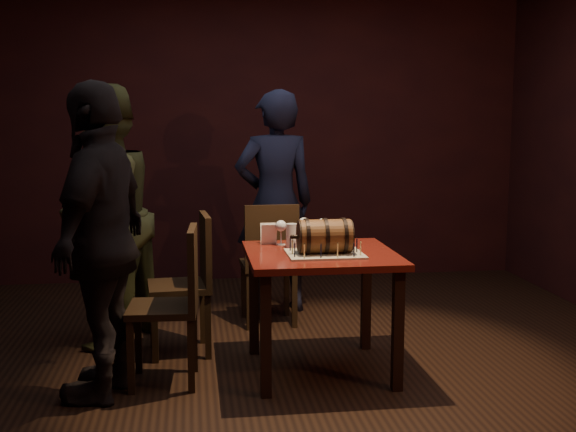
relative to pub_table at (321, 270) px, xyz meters
The scene contains 16 objects.
room_shell 0.78m from the pub_table, 127.01° to the left, with size 5.04×5.04×2.80m.
pub_table is the anchor object (origin of this frame).
cake_board 0.15m from the pub_table, 85.84° to the right, with size 0.45×0.35×0.01m, color #A79E87.
barrel_cake 0.24m from the pub_table, 86.17° to the right, with size 0.37×0.22×0.22m.
birthday_candles 0.19m from the pub_table, 85.84° to the right, with size 0.40×0.30×0.09m.
wine_glass_left 0.41m from the pub_table, 128.56° to the left, with size 0.07×0.07×0.16m.
wine_glass_mid 0.44m from the pub_table, 97.41° to the left, with size 0.07×0.07×0.16m.
wine_glass_right 0.40m from the pub_table, 77.64° to the left, with size 0.07×0.07×0.16m.
pint_of_ale 0.30m from the pub_table, 129.89° to the left, with size 0.07×0.07×0.15m.
menu_card 0.46m from the pub_table, 132.20° to the left, with size 0.10×0.05×0.13m, color white, non-canonical shape.
chair_back 1.03m from the pub_table, 101.42° to the left, with size 0.42×0.42×0.93m.
chair_left_rear 0.93m from the pub_table, 149.22° to the left, with size 0.43×0.43×0.93m.
chair_left_front 0.89m from the pub_table, behind, with size 0.42×0.42×0.93m.
person_back 1.45m from the pub_table, 94.68° to the left, with size 0.65×0.42×1.78m, color #191C33.
person_left_rear 1.58m from the pub_table, 151.57° to the left, with size 0.87×0.68×1.79m, color #404120.
person_left_front 1.32m from the pub_table, behind, with size 1.04×0.43×1.77m, color black.
Camera 1 is at (-0.68, -4.38, 1.58)m, focal length 45.00 mm.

